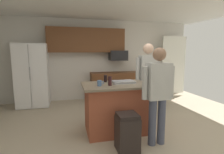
{
  "coord_description": "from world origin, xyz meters",
  "views": [
    {
      "loc": [
        -1.03,
        -3.03,
        1.57
      ],
      "look_at": [
        -0.13,
        0.48,
        1.05
      ],
      "focal_mm": 28.11,
      "sensor_mm": 36.0,
      "label": 1
    }
  ],
  "objects_px": {
    "microwave_over_range": "(118,56)",
    "glass_short_whisky": "(105,79)",
    "person_guest_left": "(158,90)",
    "kitchen_island": "(116,107)",
    "mug_ceramic_white": "(100,83)",
    "trash_bin": "(127,132)",
    "serving_tray": "(123,82)",
    "person_host_foreground": "(148,76)",
    "tumbler_amber": "(110,81)",
    "refrigerator": "(33,75)"
  },
  "relations": [
    {
      "from": "kitchen_island",
      "to": "person_host_foreground",
      "type": "xyz_separation_m",
      "value": [
        0.86,
        0.4,
        0.54
      ]
    },
    {
      "from": "mug_ceramic_white",
      "to": "serving_tray",
      "type": "relative_size",
      "value": 0.28
    },
    {
      "from": "glass_short_whisky",
      "to": "person_guest_left",
      "type": "bearing_deg",
      "value": -53.47
    },
    {
      "from": "person_host_foreground",
      "to": "refrigerator",
      "type": "bearing_deg",
      "value": -58.36
    },
    {
      "from": "serving_tray",
      "to": "trash_bin",
      "type": "distance_m",
      "value": 1.06
    },
    {
      "from": "person_host_foreground",
      "to": "glass_short_whisky",
      "type": "distance_m",
      "value": 1.01
    },
    {
      "from": "tumbler_amber",
      "to": "glass_short_whisky",
      "type": "xyz_separation_m",
      "value": [
        0.0,
        0.39,
        -0.01
      ]
    },
    {
      "from": "tumbler_amber",
      "to": "mug_ceramic_white",
      "type": "bearing_deg",
      "value": 175.66
    },
    {
      "from": "glass_short_whisky",
      "to": "trash_bin",
      "type": "xyz_separation_m",
      "value": [
        0.14,
        -0.98,
        -0.73
      ]
    },
    {
      "from": "microwave_over_range",
      "to": "person_guest_left",
      "type": "bearing_deg",
      "value": -93.63
    },
    {
      "from": "person_guest_left",
      "to": "tumbler_amber",
      "type": "height_order",
      "value": "person_guest_left"
    },
    {
      "from": "person_guest_left",
      "to": "serving_tray",
      "type": "relative_size",
      "value": 3.73
    },
    {
      "from": "mug_ceramic_white",
      "to": "trash_bin",
      "type": "bearing_deg",
      "value": -61.18
    },
    {
      "from": "kitchen_island",
      "to": "person_guest_left",
      "type": "bearing_deg",
      "value": -50.75
    },
    {
      "from": "kitchen_island",
      "to": "trash_bin",
      "type": "xyz_separation_m",
      "value": [
        -0.01,
        -0.71,
        -0.18
      ]
    },
    {
      "from": "person_guest_left",
      "to": "glass_short_whisky",
      "type": "bearing_deg",
      "value": -2.72
    },
    {
      "from": "microwave_over_range",
      "to": "mug_ceramic_white",
      "type": "xyz_separation_m",
      "value": [
        -1.07,
        -2.44,
        -0.44
      ]
    },
    {
      "from": "refrigerator",
      "to": "person_host_foreground",
      "type": "xyz_separation_m",
      "value": [
        2.73,
        -1.81,
        0.12
      ]
    },
    {
      "from": "person_host_foreground",
      "to": "mug_ceramic_white",
      "type": "bearing_deg",
      "value": -1.79
    },
    {
      "from": "refrigerator",
      "to": "tumbler_amber",
      "type": "distance_m",
      "value": 2.9
    },
    {
      "from": "microwave_over_range",
      "to": "trash_bin",
      "type": "relative_size",
      "value": 0.92
    },
    {
      "from": "kitchen_island",
      "to": "person_guest_left",
      "type": "height_order",
      "value": "person_guest_left"
    },
    {
      "from": "person_guest_left",
      "to": "person_host_foreground",
      "type": "xyz_separation_m",
      "value": [
        0.32,
        1.05,
        0.08
      ]
    },
    {
      "from": "mug_ceramic_white",
      "to": "tumbler_amber",
      "type": "bearing_deg",
      "value": -4.34
    },
    {
      "from": "tumbler_amber",
      "to": "serving_tray",
      "type": "height_order",
      "value": "tumbler_amber"
    },
    {
      "from": "glass_short_whisky",
      "to": "serving_tray",
      "type": "xyz_separation_m",
      "value": [
        0.32,
        -0.18,
        -0.05
      ]
    },
    {
      "from": "kitchen_island",
      "to": "serving_tray",
      "type": "distance_m",
      "value": 0.53
    },
    {
      "from": "refrigerator",
      "to": "microwave_over_range",
      "type": "bearing_deg",
      "value": 2.6
    },
    {
      "from": "microwave_over_range",
      "to": "person_guest_left",
      "type": "xyz_separation_m",
      "value": [
        -0.19,
        -2.98,
        -0.51
      ]
    },
    {
      "from": "refrigerator",
      "to": "person_host_foreground",
      "type": "relative_size",
      "value": 1.03
    },
    {
      "from": "glass_short_whisky",
      "to": "serving_tray",
      "type": "distance_m",
      "value": 0.37
    },
    {
      "from": "microwave_over_range",
      "to": "person_host_foreground",
      "type": "relative_size",
      "value": 0.32
    },
    {
      "from": "tumbler_amber",
      "to": "mug_ceramic_white",
      "type": "height_order",
      "value": "tumbler_amber"
    },
    {
      "from": "person_guest_left",
      "to": "tumbler_amber",
      "type": "bearing_deg",
      "value": 13.08
    },
    {
      "from": "microwave_over_range",
      "to": "tumbler_amber",
      "type": "height_order",
      "value": "microwave_over_range"
    },
    {
      "from": "kitchen_island",
      "to": "mug_ceramic_white",
      "type": "distance_m",
      "value": 0.63
    },
    {
      "from": "person_guest_left",
      "to": "person_host_foreground",
      "type": "bearing_deg",
      "value": -56.03
    },
    {
      "from": "person_guest_left",
      "to": "trash_bin",
      "type": "xyz_separation_m",
      "value": [
        -0.55,
        -0.06,
        -0.64
      ]
    },
    {
      "from": "person_host_foreground",
      "to": "serving_tray",
      "type": "height_order",
      "value": "person_host_foreground"
    },
    {
      "from": "glass_short_whisky",
      "to": "mug_ceramic_white",
      "type": "bearing_deg",
      "value": -117.09
    },
    {
      "from": "person_guest_left",
      "to": "serving_tray",
      "type": "xyz_separation_m",
      "value": [
        -0.36,
        0.74,
        0.03
      ]
    },
    {
      "from": "kitchen_island",
      "to": "person_guest_left",
      "type": "xyz_separation_m",
      "value": [
        0.54,
        -0.66,
        0.46
      ]
    },
    {
      "from": "refrigerator",
      "to": "microwave_over_range",
      "type": "height_order",
      "value": "refrigerator"
    },
    {
      "from": "microwave_over_range",
      "to": "glass_short_whisky",
      "type": "height_order",
      "value": "microwave_over_range"
    },
    {
      "from": "person_host_foreground",
      "to": "mug_ceramic_white",
      "type": "xyz_separation_m",
      "value": [
        -1.2,
        -0.51,
        -0.01
      ]
    },
    {
      "from": "person_host_foreground",
      "to": "serving_tray",
      "type": "xyz_separation_m",
      "value": [
        -0.68,
        -0.31,
        -0.05
      ]
    },
    {
      "from": "person_guest_left",
      "to": "serving_tray",
      "type": "bearing_deg",
      "value": -13.17
    },
    {
      "from": "refrigerator",
      "to": "person_guest_left",
      "type": "xyz_separation_m",
      "value": [
        2.41,
        -2.86,
        0.04
      ]
    },
    {
      "from": "refrigerator",
      "to": "serving_tray",
      "type": "height_order",
      "value": "refrigerator"
    },
    {
      "from": "kitchen_island",
      "to": "trash_bin",
      "type": "height_order",
      "value": "kitchen_island"
    }
  ]
}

